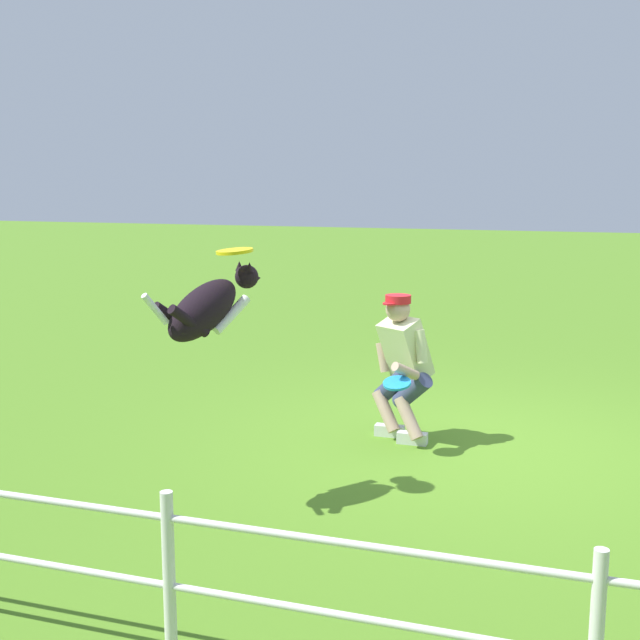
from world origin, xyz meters
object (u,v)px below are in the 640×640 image
Objects in this scene: person at (402,363)px; frisbee_flying at (235,251)px; dog at (208,308)px; frisbee_held at (397,383)px.

frisbee_flying is (0.85, 1.60, 1.08)m from person.
person is 4.98× the size of frisbee_flying.
dog is 1.89m from frisbee_held.
person is at bearing -83.75° from frisbee_held.
frisbee_flying reaches higher than dog.
person is at bearing -3.80° from dog.
dog is 0.43m from frisbee_flying.
dog is 3.67× the size of frisbee_flying.
dog is at bearing 53.33° from frisbee_held.
frisbee_held is at bearing 38.35° from person.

